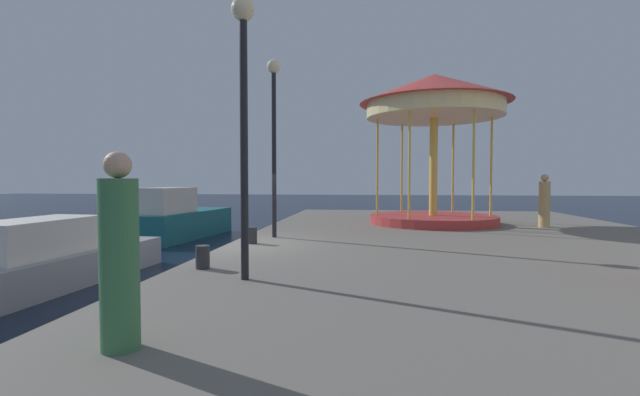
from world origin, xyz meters
TOP-DOWN VIEW (x-y plane):
  - ground_plane at (0.00, 0.00)m, footprint 120.00×120.00m
  - quay_dock at (6.09, 0.00)m, footprint 12.17×24.45m
  - motorboat_teal at (-4.25, 6.38)m, footprint 2.47×5.51m
  - motorboat_grey at (-3.60, -1.47)m, footprint 2.21×5.93m
  - carousel at (5.59, 5.47)m, footprint 5.21×5.21m
  - lamp_post_mid_promenade at (1.50, -3.67)m, footprint 0.36×0.36m
  - lamp_post_far_end at (0.84, 1.22)m, footprint 0.36×0.36m
  - bollard_center at (0.53, -2.96)m, footprint 0.24×0.24m
  - bollard_north at (0.57, 0.02)m, footprint 0.24×0.24m
  - person_near_carousel at (9.01, 4.68)m, footprint 0.34×0.34m
  - person_mid_promenade at (1.18, -6.47)m, footprint 0.34×0.34m

SIDE VIEW (x-z plane):
  - ground_plane at x=0.00m, z-range 0.00..0.00m
  - quay_dock at x=6.09m, z-range 0.00..0.80m
  - motorboat_grey at x=-3.60m, z-range -0.20..1.31m
  - motorboat_teal at x=-4.25m, z-range -0.26..1.79m
  - bollard_center at x=0.53m, z-range 0.80..1.20m
  - bollard_north at x=0.57m, z-range 0.80..1.20m
  - person_near_carousel at x=9.01m, z-range 0.74..2.48m
  - person_mid_promenade at x=1.18m, z-range 0.74..2.53m
  - lamp_post_mid_promenade at x=1.50m, z-range 1.59..5.87m
  - lamp_post_far_end at x=0.84m, z-range 1.63..6.34m
  - carousel at x=5.59m, z-range 2.10..7.34m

